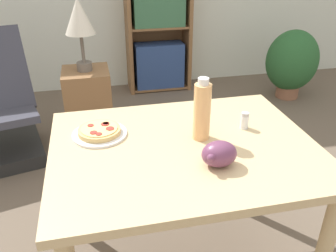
# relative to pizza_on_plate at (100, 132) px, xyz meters

# --- Properties ---
(dining_table) EXTENTS (1.05, 0.82, 0.72)m
(dining_table) POSITION_rel_pizza_on_plate_xyz_m (0.33, -0.15, -0.12)
(dining_table) COLOR #D1B27F
(dining_table) RESTS_ON ground_plane
(pizza_on_plate) EXTENTS (0.23, 0.23, 0.04)m
(pizza_on_plate) POSITION_rel_pizza_on_plate_xyz_m (0.00, 0.00, 0.00)
(pizza_on_plate) COLOR white
(pizza_on_plate) RESTS_ON dining_table
(grape_bunch) EXTENTS (0.13, 0.11, 0.10)m
(grape_bunch) POSITION_rel_pizza_on_plate_xyz_m (0.41, -0.32, 0.03)
(grape_bunch) COLOR #6B3856
(grape_bunch) RESTS_ON dining_table
(drink_bottle) EXTENTS (0.07, 0.07, 0.26)m
(drink_bottle) POSITION_rel_pizza_on_plate_xyz_m (0.41, -0.11, 0.11)
(drink_bottle) COLOR #EFB270
(drink_bottle) RESTS_ON dining_table
(salt_shaker) EXTENTS (0.04, 0.04, 0.07)m
(salt_shaker) POSITION_rel_pizza_on_plate_xyz_m (0.61, -0.07, 0.02)
(salt_shaker) COLOR white
(salt_shaker) RESTS_ON dining_table
(bookshelf) EXTENTS (0.65, 0.31, 1.32)m
(bookshelf) POSITION_rel_pizza_on_plate_xyz_m (0.69, 2.26, -0.13)
(bookshelf) COLOR brown
(bookshelf) RESTS_ON ground_plane
(side_table) EXTENTS (0.34, 0.34, 0.60)m
(side_table) POSITION_rel_pizza_on_plate_xyz_m (-0.06, 1.22, -0.44)
(side_table) COLOR brown
(side_table) RESTS_ON ground_plane
(table_lamp) EXTENTS (0.21, 0.21, 0.51)m
(table_lamp) POSITION_rel_pizza_on_plate_xyz_m (-0.06, 1.22, 0.22)
(table_lamp) COLOR #665B51
(table_lamp) RESTS_ON side_table
(potted_plant_floor) EXTENTS (0.52, 0.45, 0.68)m
(potted_plant_floor) POSITION_rel_pizza_on_plate_xyz_m (1.93, 1.72, -0.37)
(potted_plant_floor) COLOR #8E5B42
(potted_plant_floor) RESTS_ON ground_plane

